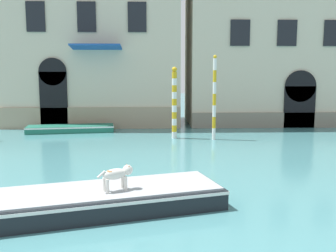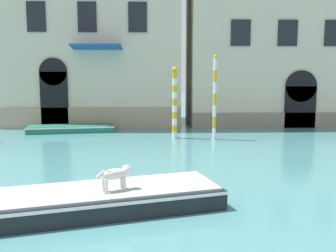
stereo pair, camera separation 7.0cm
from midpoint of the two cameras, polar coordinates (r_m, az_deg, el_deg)
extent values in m
cube|color=tan|center=(25.35, -11.41, 1.12)|extent=(11.57, 0.16, 1.36)
cube|color=black|center=(25.68, -16.33, 3.56)|extent=(1.71, 0.14, 3.60)
cylinder|color=black|center=(25.61, -16.49, 7.57)|extent=(1.71, 0.14, 1.71)
cube|color=black|center=(26.06, -18.74, 14.81)|extent=(1.14, 0.10, 1.82)
cube|color=black|center=(25.38, -11.81, 15.25)|extent=(1.14, 0.10, 1.82)
cube|color=black|center=(25.07, -4.58, 15.48)|extent=(1.14, 0.10, 1.82)
cube|color=#1E4C99|center=(24.47, -10.49, 11.24)|extent=(3.02, 1.40, 0.29)
cube|color=gray|center=(26.90, 19.34, 0.83)|extent=(14.81, 0.16, 0.99)
cube|color=black|center=(26.63, 18.47, 2.63)|extent=(2.01, 0.14, 2.68)
cylinder|color=black|center=(26.55, 18.60, 5.50)|extent=(2.01, 0.14, 2.01)
cube|color=black|center=(25.53, 10.35, 13.16)|extent=(1.23, 0.10, 1.61)
cube|color=black|center=(26.31, 16.82, 12.79)|extent=(1.23, 0.10, 1.61)
cube|color=black|center=(27.40, 22.83, 12.31)|extent=(1.23, 0.10, 1.61)
cube|color=black|center=(10.73, -9.85, -10.63)|extent=(6.74, 3.71, 0.53)
cube|color=white|center=(10.67, -9.87, -9.58)|extent=(6.78, 3.75, 0.08)
cube|color=#9EA3A8|center=(10.64, -9.89, -9.12)|extent=(6.51, 3.50, 0.06)
cylinder|color=silver|center=(10.56, -6.83, -8.00)|extent=(0.09, 0.09, 0.36)
cylinder|color=silver|center=(10.38, -6.37, -8.27)|extent=(0.09, 0.09, 0.36)
cylinder|color=silver|center=(10.37, -9.42, -8.36)|extent=(0.09, 0.09, 0.36)
cylinder|color=silver|center=(10.19, -8.99, -8.64)|extent=(0.09, 0.09, 0.36)
ellipsoid|color=silver|center=(10.30, -7.92, -6.94)|extent=(0.72, 0.58, 0.29)
ellipsoid|color=#AD7042|center=(10.24, -8.45, -6.58)|extent=(0.35, 0.32, 0.10)
sphere|color=silver|center=(10.43, -6.06, -6.35)|extent=(0.27, 0.27, 0.27)
cone|color=#AD7042|center=(10.47, -6.24, -5.73)|extent=(0.08, 0.08, 0.11)
cone|color=#AD7042|center=(10.34, -5.89, -5.90)|extent=(0.08, 0.08, 0.11)
cylinder|color=silver|center=(10.15, -9.84, -6.95)|extent=(0.24, 0.17, 0.19)
cube|color=#1E6651|center=(24.32, -14.03, -0.39)|extent=(5.22, 2.07, 0.40)
cube|color=white|center=(24.30, -14.04, -0.06)|extent=(5.25, 2.10, 0.08)
cube|color=#B2B7BC|center=(24.33, -14.02, -0.43)|extent=(2.91, 1.42, 0.36)
cylinder|color=white|center=(21.46, 0.82, -1.31)|extent=(0.26, 0.26, 0.36)
cylinder|color=gold|center=(21.40, 0.82, -0.35)|extent=(0.26, 0.26, 0.36)
cylinder|color=white|center=(21.35, 0.82, 0.61)|extent=(0.26, 0.26, 0.36)
cylinder|color=gold|center=(21.31, 0.83, 1.57)|extent=(0.26, 0.26, 0.36)
cylinder|color=white|center=(21.27, 0.83, 2.54)|extent=(0.26, 0.26, 0.36)
cylinder|color=gold|center=(21.24, 0.83, 3.51)|extent=(0.26, 0.26, 0.36)
cylinder|color=white|center=(21.21, 0.83, 4.48)|extent=(0.26, 0.26, 0.36)
cylinder|color=gold|center=(21.19, 0.83, 5.46)|extent=(0.26, 0.26, 0.36)
cylinder|color=white|center=(21.18, 0.84, 6.43)|extent=(0.26, 0.26, 0.36)
cylinder|color=gold|center=(21.17, 0.84, 7.41)|extent=(0.26, 0.26, 0.36)
sphere|color=gold|center=(21.17, 0.84, 8.22)|extent=(0.28, 0.28, 0.28)
cylinder|color=white|center=(21.18, 6.56, -1.14)|extent=(0.18, 0.18, 0.61)
cylinder|color=gold|center=(21.09, 6.59, 0.51)|extent=(0.18, 0.18, 0.61)
cylinder|color=white|center=(21.02, 6.62, 2.17)|extent=(0.18, 0.18, 0.61)
cylinder|color=gold|center=(20.96, 6.65, 3.84)|extent=(0.18, 0.18, 0.61)
cylinder|color=white|center=(20.93, 6.67, 5.52)|extent=(0.18, 0.18, 0.61)
cylinder|color=gold|center=(20.91, 6.70, 7.20)|extent=(0.18, 0.18, 0.61)
cylinder|color=white|center=(20.91, 6.73, 8.89)|extent=(0.18, 0.18, 0.61)
sphere|color=gold|center=(20.92, 6.75, 9.95)|extent=(0.19, 0.19, 0.19)
camera|label=1|loc=(0.03, -90.11, -0.02)|focal=42.00mm
camera|label=2|loc=(0.03, 89.89, 0.02)|focal=42.00mm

